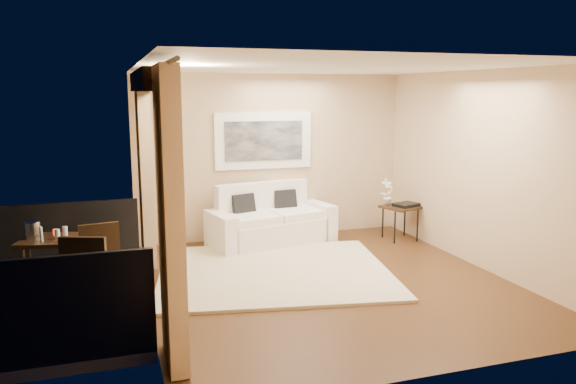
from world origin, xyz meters
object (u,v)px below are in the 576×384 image
orchid (387,192)px  balcony_chair_far (99,258)px  ice_bucket (33,230)px  balcony_chair_near (81,283)px  sofa (270,222)px  side_table (400,209)px  bistro_table (48,245)px

orchid → balcony_chair_far: size_ratio=0.44×
balcony_chair_far → ice_bucket: balcony_chair_far is taller
balcony_chair_near → sofa: bearing=67.5°
balcony_chair_near → orchid: bearing=49.9°
side_table → balcony_chair_near: size_ratio=0.64×
orchid → balcony_chair_near: size_ratio=0.42×
sofa → ice_bucket: bearing=-168.5°
orchid → balcony_chair_far: (-4.52, -1.76, -0.21)m
side_table → ice_bucket: size_ratio=3.31×
orchid → balcony_chair_near: (-4.68, -2.69, -0.18)m
side_table → balcony_chair_far: bearing=-161.2°
sofa → bistro_table: size_ratio=2.90×
orchid → ice_bucket: size_ratio=2.18×
bistro_table → side_table: bearing=11.1°
orchid → bistro_table: size_ratio=0.59×
ice_bucket → sofa: bearing=23.5°
side_table → bistro_table: 5.35m
bistro_table → balcony_chair_near: 1.54m
sofa → orchid: orchid is taller
orchid → ice_bucket: bearing=-167.7°
bistro_table → balcony_chair_far: (0.57, -0.56, -0.05)m
orchid → bistro_table: 5.23m
balcony_chair_near → ice_bucket: size_ratio=5.20×
side_table → balcony_chair_near: balcony_chair_near is taller
balcony_chair_near → ice_bucket: (-0.57, 1.55, 0.20)m
orchid → ice_bucket: (-5.25, -1.14, 0.03)m
bistro_table → ice_bucket: ice_bucket is taller
ice_bucket → side_table: bearing=10.2°
orchid → balcony_chair_far: orchid is taller
bistro_table → orchid: bearing=13.3°
bistro_table → balcony_chair_near: bearing=-74.6°
sofa → bistro_table: (-3.15, -1.50, 0.29)m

